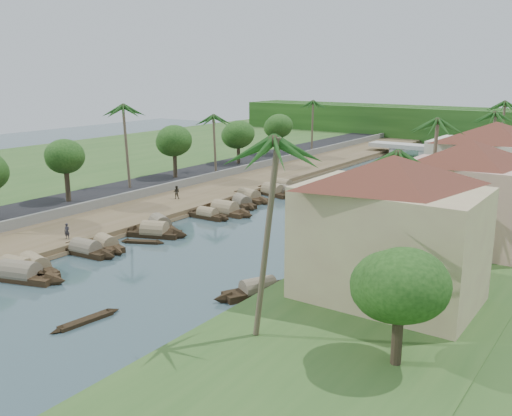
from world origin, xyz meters
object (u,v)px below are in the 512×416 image
Objects in this scene: bridge at (440,150)px; sampan_0 at (20,275)px; person_near at (67,231)px; sampan_1 at (17,270)px; building_near at (390,227)px.

bridge is 3.03× the size of sampan_0.
person_near is at bearing -99.39° from bridge.
bridge reaches higher than person_near.
sampan_0 is at bearing -95.74° from bridge.
sampan_0 is 1.20× the size of sampan_1.
bridge is 3.64× the size of sampan_1.
person_near is (-12.69, -76.74, -0.14)m from bridge.
building_near reaches higher than person_near.
sampan_1 is at bearing -91.57° from person_near.
building_near reaches higher than bridge.
sampan_0 is 9.12m from person_near.
bridge is at bearing 104.39° from building_near.
sampan_1 is at bearing -160.61° from building_near.
bridge is 85.20m from sampan_0.
building_near reaches higher than sampan_0.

